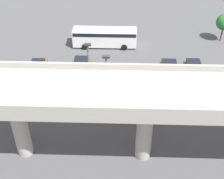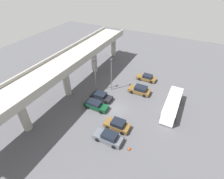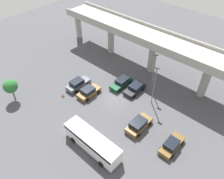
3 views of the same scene
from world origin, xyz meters
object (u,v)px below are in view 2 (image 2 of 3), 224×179
Objects in this scene: parked_car_4 at (140,90)px; parked_car_5 at (147,78)px; parked_car_0 at (108,137)px; parked_car_2 at (96,105)px; parked_car_1 at (117,125)px; parked_car_3 at (101,96)px; traffic_cone at (129,148)px; shuttle_bus at (172,104)px; lamp_post_near_aisle at (95,73)px; lamp_post_mid_lot at (111,73)px.

parked_car_4 reaches higher than parked_car_5.
parked_car_0 is 8.13m from parked_car_2.
parked_car_0 is 3.03m from parked_car_1.
traffic_cone is (-8.65, -9.75, -0.36)m from parked_car_3.
shuttle_bus reaches higher than parked_car_5.
lamp_post_near_aisle is (-1.02, 15.98, 3.02)m from shuttle_bus.
parked_car_0 is 0.51× the size of shuttle_bus.
parked_car_1 is 8.39m from parked_car_3.
parked_car_4 reaches higher than parked_car_3.
lamp_post_mid_lot is at bearing -54.37° from lamp_post_near_aisle.
parked_car_5 reaches higher than traffic_cone.
traffic_cone is (-5.80, -9.37, -0.41)m from parked_car_2.
parked_car_4 is 6.63× the size of traffic_cone.
parked_car_0 is 3.62m from traffic_cone.
parked_car_2 is 6.83× the size of traffic_cone.
parked_car_4 is at bearing 41.47° from parked_car_3.
parked_car_2 is 0.64× the size of lamp_post_mid_lot.
parked_car_1 is 6.49m from parked_car_2.
lamp_post_near_aisle reaches higher than parked_car_5.
parked_car_3 is 13.04m from traffic_cone.
parked_car_5 is at bearing -89.89° from parked_car_0.
shuttle_bus is (-2.64, -7.23, 0.75)m from parked_car_4.
parked_car_1 is at bearing -147.87° from lamp_post_mid_lot.
lamp_post_mid_lot is at bearing 84.88° from parked_car_3.
parked_car_3 is at bearing 41.47° from parked_car_4.
lamp_post_near_aisle is at bearing 22.71° from parked_car_4.
parked_car_3 is 0.57× the size of lamp_post_near_aisle.
parked_car_5 is (11.21, -6.12, -0.01)m from parked_car_3.
parked_car_2 is 0.62× the size of lamp_post_near_aisle.
parked_car_0 is 1.03× the size of parked_car_5.
lamp_post_mid_lot is 10.68× the size of traffic_cone.
lamp_post_near_aisle is (-3.66, 8.75, 3.77)m from parked_car_4.
parked_car_0 is at bearing 88.88° from traffic_cone.
parked_car_2 is 0.52× the size of shuttle_bus.
parked_car_5 is at bearing -42.60° from lamp_post_near_aisle.
parked_car_4 is 0.62× the size of lamp_post_mid_lot.
traffic_cone is at bearing -18.24° from shuttle_bus.
parked_car_0 is at bearing 89.21° from parked_car_4.
parked_car_5 is at bearing -137.82° from shuttle_bus.
parked_car_1 is at bearing -92.53° from parked_car_0.
parked_car_1 is 0.48× the size of shuttle_bus.
lamp_post_near_aisle reaches higher than parked_car_0.
traffic_cone is at bearing -41.56° from parked_car_3.
parked_car_0 reaches higher than parked_car_4.
parked_car_3 is 5.42m from lamp_post_mid_lot.
parked_car_2 is at bearing 58.25° from traffic_cone.
parked_car_1 is at bearing -130.81° from lamp_post_near_aisle.
lamp_post_near_aisle reaches higher than parked_car_3.
parked_car_1 reaches higher than traffic_cone.
lamp_post_mid_lot is (-7.29, 5.77, 3.74)m from parked_car_5.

